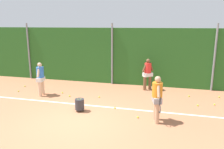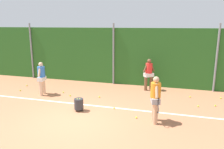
{
  "view_description": "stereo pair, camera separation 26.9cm",
  "coord_description": "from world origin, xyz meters",
  "px_view_note": "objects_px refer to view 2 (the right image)",
  "views": [
    {
      "loc": [
        3.01,
        -6.71,
        3.37
      ],
      "look_at": [
        0.67,
        2.48,
        1.18
      ],
      "focal_mm": 35.49,
      "sensor_mm": 36.0,
      "label": 1
    },
    {
      "loc": [
        3.27,
        -6.64,
        3.37
      ],
      "look_at": [
        0.67,
        2.48,
        1.18
      ],
      "focal_mm": 35.49,
      "sensor_mm": 36.0,
      "label": 2
    }
  ],
  "objects_px": {
    "tennis_ball_6": "(114,108)",
    "tennis_ball_12": "(63,92)",
    "player_midcourt": "(42,77)",
    "player_backcourt_far": "(149,73)",
    "tennis_ball_9": "(99,97)",
    "player_foreground_near": "(155,97)",
    "ball_hopper": "(79,104)",
    "tennis_ball_3": "(198,106)",
    "tennis_ball_7": "(215,106)",
    "tennis_ball_1": "(27,85)",
    "tennis_ball_8": "(221,98)",
    "tennis_ball_2": "(20,90)",
    "tennis_ball_11": "(136,117)",
    "tennis_ball_0": "(190,97)",
    "tennis_ball_4": "(70,95)"
  },
  "relations": [
    {
      "from": "tennis_ball_6",
      "to": "tennis_ball_12",
      "type": "height_order",
      "value": "same"
    },
    {
      "from": "player_midcourt",
      "to": "player_backcourt_far",
      "type": "height_order",
      "value": "player_backcourt_far"
    },
    {
      "from": "player_midcourt",
      "to": "tennis_ball_9",
      "type": "relative_size",
      "value": 24.12
    },
    {
      "from": "player_foreground_near",
      "to": "ball_hopper",
      "type": "distance_m",
      "value": 3.03
    },
    {
      "from": "tennis_ball_3",
      "to": "tennis_ball_7",
      "type": "height_order",
      "value": "same"
    },
    {
      "from": "tennis_ball_1",
      "to": "player_backcourt_far",
      "type": "bearing_deg",
      "value": 9.65
    },
    {
      "from": "tennis_ball_1",
      "to": "tennis_ball_8",
      "type": "bearing_deg",
      "value": 3.71
    },
    {
      "from": "tennis_ball_2",
      "to": "tennis_ball_12",
      "type": "distance_m",
      "value": 2.3
    },
    {
      "from": "ball_hopper",
      "to": "tennis_ball_11",
      "type": "height_order",
      "value": "ball_hopper"
    },
    {
      "from": "player_foreground_near",
      "to": "ball_hopper",
      "type": "bearing_deg",
      "value": -107.96
    },
    {
      "from": "tennis_ball_7",
      "to": "tennis_ball_0",
      "type": "bearing_deg",
      "value": 136.55
    },
    {
      "from": "tennis_ball_8",
      "to": "tennis_ball_12",
      "type": "relative_size",
      "value": 1.0
    },
    {
      "from": "tennis_ball_2",
      "to": "player_foreground_near",
      "type": "bearing_deg",
      "value": -14.66
    },
    {
      "from": "tennis_ball_0",
      "to": "tennis_ball_11",
      "type": "height_order",
      "value": "same"
    },
    {
      "from": "player_midcourt",
      "to": "tennis_ball_12",
      "type": "bearing_deg",
      "value": 113.12
    },
    {
      "from": "tennis_ball_11",
      "to": "tennis_ball_12",
      "type": "height_order",
      "value": "same"
    },
    {
      "from": "player_midcourt",
      "to": "tennis_ball_6",
      "type": "distance_m",
      "value": 4.01
    },
    {
      "from": "ball_hopper",
      "to": "tennis_ball_1",
      "type": "height_order",
      "value": "ball_hopper"
    },
    {
      "from": "tennis_ball_3",
      "to": "tennis_ball_11",
      "type": "xyz_separation_m",
      "value": [
        -2.27,
        -1.82,
        0.0
      ]
    },
    {
      "from": "player_backcourt_far",
      "to": "tennis_ball_3",
      "type": "height_order",
      "value": "player_backcourt_far"
    },
    {
      "from": "tennis_ball_3",
      "to": "tennis_ball_1",
      "type": "bearing_deg",
      "value": 175.15
    },
    {
      "from": "tennis_ball_3",
      "to": "tennis_ball_7",
      "type": "xyz_separation_m",
      "value": [
        0.69,
        0.27,
        0.0
      ]
    },
    {
      "from": "tennis_ball_7",
      "to": "player_midcourt",
      "type": "bearing_deg",
      "value": -175.68
    },
    {
      "from": "ball_hopper",
      "to": "tennis_ball_8",
      "type": "height_order",
      "value": "ball_hopper"
    },
    {
      "from": "player_midcourt",
      "to": "tennis_ball_12",
      "type": "distance_m",
      "value": 1.3
    },
    {
      "from": "player_midcourt",
      "to": "tennis_ball_0",
      "type": "relative_size",
      "value": 24.12
    },
    {
      "from": "player_midcourt",
      "to": "tennis_ball_2",
      "type": "relative_size",
      "value": 24.12
    },
    {
      "from": "player_backcourt_far",
      "to": "tennis_ball_8",
      "type": "relative_size",
      "value": 24.63
    },
    {
      "from": "tennis_ball_8",
      "to": "tennis_ball_9",
      "type": "xyz_separation_m",
      "value": [
        -5.42,
        -1.38,
        0.0
      ]
    },
    {
      "from": "tennis_ball_6",
      "to": "tennis_ball_8",
      "type": "distance_m",
      "value": 5.06
    },
    {
      "from": "tennis_ball_6",
      "to": "tennis_ball_9",
      "type": "height_order",
      "value": "same"
    },
    {
      "from": "ball_hopper",
      "to": "tennis_ball_7",
      "type": "xyz_separation_m",
      "value": [
        5.27,
        2.0,
        -0.26
      ]
    },
    {
      "from": "ball_hopper",
      "to": "tennis_ball_2",
      "type": "xyz_separation_m",
      "value": [
        -3.99,
        1.61,
        -0.26
      ]
    },
    {
      "from": "tennis_ball_4",
      "to": "player_foreground_near",
      "type": "bearing_deg",
      "value": -23.13
    },
    {
      "from": "tennis_ball_12",
      "to": "tennis_ball_2",
      "type": "bearing_deg",
      "value": -172.1
    },
    {
      "from": "player_backcourt_far",
      "to": "tennis_ball_0",
      "type": "distance_m",
      "value": 2.31
    },
    {
      "from": "tennis_ball_3",
      "to": "tennis_ball_12",
      "type": "distance_m",
      "value": 6.29
    },
    {
      "from": "tennis_ball_4",
      "to": "tennis_ball_9",
      "type": "relative_size",
      "value": 1.0
    },
    {
      "from": "tennis_ball_1",
      "to": "tennis_ball_4",
      "type": "xyz_separation_m",
      "value": [
        3.08,
        -0.93,
        0.0
      ]
    },
    {
      "from": "tennis_ball_8",
      "to": "player_foreground_near",
      "type": "bearing_deg",
      "value": -129.11
    },
    {
      "from": "tennis_ball_11",
      "to": "tennis_ball_12",
      "type": "xyz_separation_m",
      "value": [
        -4.02,
        2.01,
        0.0
      ]
    },
    {
      "from": "player_foreground_near",
      "to": "tennis_ball_11",
      "type": "distance_m",
      "value": 1.11
    },
    {
      "from": "player_foreground_near",
      "to": "tennis_ball_6",
      "type": "relative_size",
      "value": 24.82
    },
    {
      "from": "player_midcourt",
      "to": "tennis_ball_7",
      "type": "bearing_deg",
      "value": 85.72
    },
    {
      "from": "tennis_ball_1",
      "to": "tennis_ball_7",
      "type": "height_order",
      "value": "same"
    },
    {
      "from": "tennis_ball_6",
      "to": "tennis_ball_11",
      "type": "bearing_deg",
      "value": -33.41
    },
    {
      "from": "ball_hopper",
      "to": "tennis_ball_4",
      "type": "distance_m",
      "value": 1.94
    },
    {
      "from": "tennis_ball_1",
      "to": "tennis_ball_6",
      "type": "height_order",
      "value": "same"
    },
    {
      "from": "tennis_ball_2",
      "to": "tennis_ball_9",
      "type": "relative_size",
      "value": 1.0
    },
    {
      "from": "player_midcourt",
      "to": "tennis_ball_4",
      "type": "distance_m",
      "value": 1.64
    }
  ]
}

